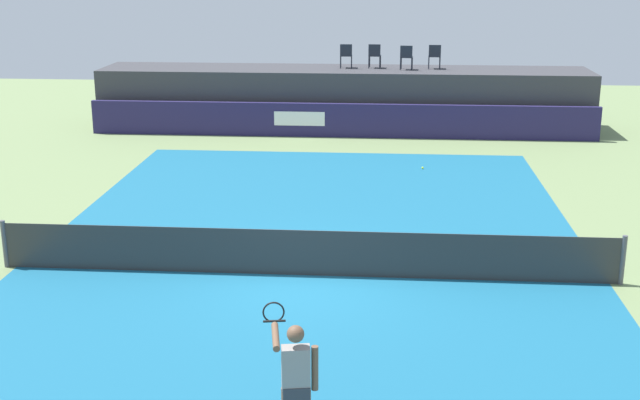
{
  "coord_description": "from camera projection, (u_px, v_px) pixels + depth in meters",
  "views": [
    {
      "loc": [
        1.51,
        -15.64,
        6.15
      ],
      "look_at": [
        0.14,
        2.0,
        1.0
      ],
      "focal_mm": 46.88,
      "sensor_mm": 36.0,
      "label": 1
    }
  ],
  "objects": [
    {
      "name": "tennis_net",
      "position": [
        305.0,
        253.0,
        16.67
      ],
      "size": [
        12.4,
        0.02,
        0.95
      ],
      "primitive_type": "cube",
      "color": "#2D2D2D",
      "rests_on": "ground"
    },
    {
      "name": "spectator_platform",
      "position": [
        344.0,
        98.0,
        31.14
      ],
      "size": [
        18.0,
        2.8,
        2.2
      ],
      "primitive_type": "cube",
      "color": "#38383D",
      "rests_on": "ground"
    },
    {
      "name": "court_inner",
      "position": [
        305.0,
        275.0,
        16.8
      ],
      "size": [
        12.0,
        22.0,
        0.0
      ],
      "primitive_type": "cube",
      "color": "#16597A",
      "rests_on": "ground"
    },
    {
      "name": "spectator_chair_far_left",
      "position": [
        346.0,
        55.0,
        30.82
      ],
      "size": [
        0.45,
        0.45,
        0.89
      ],
      "color": "#1E232D",
      "rests_on": "spectator_platform"
    },
    {
      "name": "tennis_ball",
      "position": [
        423.0,
        168.0,
        25.2
      ],
      "size": [
        0.07,
        0.07,
        0.07
      ],
      "primitive_type": "sphere",
      "color": "#D8EA33",
      "rests_on": "court_inner"
    },
    {
      "name": "tennis_player",
      "position": [
        295.0,
        383.0,
        10.58
      ],
      "size": [
        0.83,
        1.12,
        1.77
      ],
      "color": "white",
      "rests_on": "court_inner"
    },
    {
      "name": "net_post_far",
      "position": [
        623.0,
        260.0,
        16.2
      ],
      "size": [
        0.1,
        0.1,
        1.0
      ],
      "primitive_type": "cylinder",
      "color": "#4C4C51",
      "rests_on": "ground"
    },
    {
      "name": "net_post_near",
      "position": [
        5.0,
        244.0,
        17.12
      ],
      "size": [
        0.1,
        0.1,
        1.0
      ],
      "primitive_type": "cylinder",
      "color": "#4C4C51",
      "rests_on": "ground"
    },
    {
      "name": "ground_plane",
      "position": [
        317.0,
        229.0,
        19.67
      ],
      "size": [
        48.0,
        48.0,
        0.0
      ],
      "primitive_type": "plane",
      "color": "#6B7F51"
    },
    {
      "name": "spectator_chair_center",
      "position": [
        406.0,
        56.0,
        30.34
      ],
      "size": [
        0.48,
        0.48,
        0.89
      ],
      "color": "#1E232D",
      "rests_on": "spectator_platform"
    },
    {
      "name": "spectator_chair_right",
      "position": [
        435.0,
        55.0,
        30.59
      ],
      "size": [
        0.45,
        0.45,
        0.89
      ],
      "color": "#1E232D",
      "rests_on": "spectator_platform"
    },
    {
      "name": "spectator_chair_left",
      "position": [
        375.0,
        55.0,
        30.8
      ],
      "size": [
        0.47,
        0.47,
        0.89
      ],
      "color": "#1E232D",
      "rests_on": "spectator_platform"
    },
    {
      "name": "sponsor_wall",
      "position": [
        341.0,
        120.0,
        29.56
      ],
      "size": [
        18.0,
        0.22,
        1.2
      ],
      "color": "#231E4C",
      "rests_on": "ground"
    }
  ]
}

